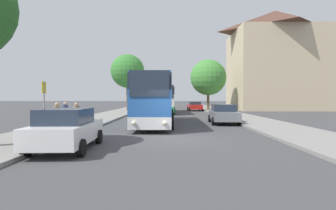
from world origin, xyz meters
TOP-DOWN VIEW (x-y plane):
  - ground_plane at (0.00, 0.00)m, footprint 300.00×300.00m
  - sidewalk_left at (-7.00, 0.00)m, footprint 4.00×120.00m
  - sidewalk_right at (7.00, 0.00)m, footprint 4.00×120.00m
  - building_right_background at (17.87, 32.22)m, footprint 14.13×11.89m
  - bus_front at (-1.20, 7.13)m, footprint 2.78×11.72m
  - bus_middle at (-1.04, 22.79)m, footprint 3.06×12.11m
  - parked_car_left_curb at (-4.16, -2.72)m, footprint 2.21×4.33m
  - parked_car_right_near at (4.11, 7.71)m, footprint 2.26×4.33m
  - parked_car_right_far at (3.76, 28.01)m, footprint 2.25×4.20m
  - bus_stop_sign at (-6.86, 1.02)m, footprint 0.08×0.45m
  - pedestrian_waiting_near at (-6.05, 0.74)m, footprint 0.36×0.36m
  - pedestrian_waiting_far at (-5.70, 2.62)m, footprint 0.36×0.36m
  - pedestrian_walking_back at (-7.27, 4.85)m, footprint 0.36×0.36m
  - tree_left_far at (-6.66, 27.41)m, footprint 5.16×5.16m
  - tree_right_near at (6.07, 29.53)m, footprint 5.78×5.78m

SIDE VIEW (x-z plane):
  - ground_plane at x=0.00m, z-range 0.00..0.00m
  - sidewalk_left at x=-7.00m, z-range 0.00..0.15m
  - sidewalk_right at x=7.00m, z-range 0.00..0.15m
  - parked_car_right_far at x=3.76m, z-range 0.04..1.47m
  - parked_car_right_near at x=4.11m, z-range 0.03..1.55m
  - parked_car_left_curb at x=-4.16m, z-range 0.02..1.64m
  - pedestrian_walking_back at x=-7.27m, z-range 0.15..1.75m
  - pedestrian_waiting_far at x=-5.70m, z-range 0.15..1.76m
  - pedestrian_waiting_near at x=-6.05m, z-range 0.15..1.81m
  - bus_stop_sign at x=-6.86m, z-range 0.48..3.27m
  - bus_middle at x=-1.04m, z-range 0.12..3.63m
  - bus_front at x=-1.20m, z-range 0.12..3.69m
  - tree_right_near at x=6.07m, z-range 1.29..9.36m
  - tree_left_far at x=-6.66m, z-range 1.85..10.43m
  - building_right_background at x=17.87m, z-range 0.00..16.89m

